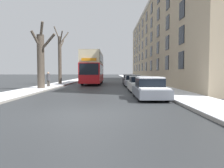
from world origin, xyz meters
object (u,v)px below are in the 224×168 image
Objects in this scene: bare_tree_left_0 at (41,60)px; parked_car_3 at (129,80)px; bare_tree_left_1 at (60,58)px; parked_car_1 at (140,84)px; pedestrian_left_sidewalk at (49,79)px; parked_car_0 at (150,89)px; parked_car_2 at (133,81)px; double_decker_bus at (93,67)px.

bare_tree_left_0 is 1.54× the size of parked_car_3.
parked_car_3 is (9.47, 1.68, -3.01)m from bare_tree_left_1.
bare_tree_left_0 is at bearing -132.53° from parked_car_3.
pedestrian_left_sidewalk is at bearing 154.54° from parked_car_1.
parked_car_0 is 17.33m from parked_car_3.
parked_car_0 is at bearing -90.00° from parked_car_1.
parked_car_0 is 1.06× the size of parked_car_3.
bare_tree_left_0 is 1.41× the size of parked_car_1.
bare_tree_left_0 is 13.94m from parked_car_3.
bare_tree_left_0 reaches higher than pedestrian_left_sidewalk.
parked_car_2 is 0.95× the size of parked_car_3.
double_decker_bus is (4.14, 10.16, -0.42)m from bare_tree_left_0.
parked_car_0 is at bearing -58.82° from bare_tree_left_1.
parked_car_1 is at bearing -36.30° from pedestrian_left_sidewalk.
bare_tree_left_0 is 3.28m from pedestrian_left_sidewalk.
parked_car_0 reaches higher than parked_car_1.
parked_car_3 is at bearing -0.22° from double_decker_bus.
bare_tree_left_1 is at bearing 121.18° from parked_car_0.
bare_tree_left_1 reaches higher than parked_car_3.
double_decker_bus is 8.78m from pedestrian_left_sidewalk.
parked_car_3 is at bearing 10.06° from bare_tree_left_1.
bare_tree_left_1 is 10.68m from parked_car_2.
bare_tree_left_1 reaches higher than bare_tree_left_0.
double_decker_bus is (4.31, 1.70, -1.15)m from bare_tree_left_1.
bare_tree_left_1 reaches higher than double_decker_bus.
bare_tree_left_0 is 9.75m from parked_car_1.
bare_tree_left_0 is at bearing -99.16° from pedestrian_left_sidewalk.
pedestrian_left_sidewalk is at bearing -141.26° from parked_car_3.
bare_tree_left_0 is 8.49m from bare_tree_left_1.
bare_tree_left_0 is 10.98m from double_decker_bus.
parked_car_2 is 9.58m from pedestrian_left_sidewalk.
parked_car_0 is 5.34m from parked_car_1.
bare_tree_left_0 is at bearing 168.76° from parked_car_1.
bare_tree_left_0 is 11.97m from parked_car_0.
parked_car_3 reaches higher than parked_car_1.
pedestrian_left_sidewalk is (-4.22, -7.54, -1.56)m from double_decker_bus.
bare_tree_left_1 reaches higher than pedestrian_left_sidewalk.
pedestrian_left_sidewalk reaches higher than parked_car_0.
parked_car_0 is 11.74m from parked_car_2.
bare_tree_left_1 is 18.54m from parked_car_0.
pedestrian_left_sidewalk is (-9.38, 9.80, 0.31)m from parked_car_0.
parked_car_1 is (9.30, -1.85, -2.29)m from bare_tree_left_0.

